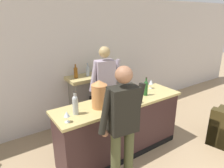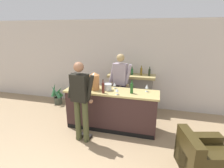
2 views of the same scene
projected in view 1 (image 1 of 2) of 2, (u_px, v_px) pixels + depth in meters
name	position (u px, v px, depth m)	size (l,w,h in m)	color
wall_back_panel	(81.00, 62.00, 4.41)	(12.00, 0.07, 2.75)	beige
bar_counter	(121.00, 127.00, 3.49)	(2.30, 0.65, 1.01)	#3A2423
fireplace_stone	(99.00, 97.00, 4.61)	(1.43, 0.52, 1.42)	gray
person_customer	(123.00, 128.00, 2.51)	(0.65, 0.34, 1.82)	#46492A
person_bartender	(105.00, 89.00, 3.86)	(0.65, 0.34, 1.83)	#352F42
copper_dispenser	(99.00, 94.00, 3.02)	(0.24, 0.28, 0.44)	#C98148
ice_bucket_steel	(116.00, 97.00, 3.26)	(0.21, 0.21, 0.16)	silver
wine_bottle_cabernet_heavy	(75.00, 104.00, 2.82)	(0.08, 0.08, 0.35)	#AFB4B3
wine_bottle_chardonnay_pale	(122.00, 98.00, 3.04)	(0.07, 0.07, 0.33)	#57241C
wine_bottle_merlot_tall	(146.00, 87.00, 3.50)	(0.07, 0.07, 0.33)	#1F5120
wine_glass_near_bucket	(116.00, 91.00, 3.45)	(0.07, 0.07, 0.15)	silver
wine_glass_back_row	(151.00, 82.00, 3.85)	(0.08, 0.08, 0.18)	silver
wine_glass_by_dispenser	(67.00, 115.00, 2.62)	(0.08, 0.08, 0.16)	silver
wine_glass_front_left	(139.00, 97.00, 3.21)	(0.08, 0.08, 0.15)	silver
wine_glass_front_right	(103.00, 95.00, 3.27)	(0.08, 0.08, 0.16)	silver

